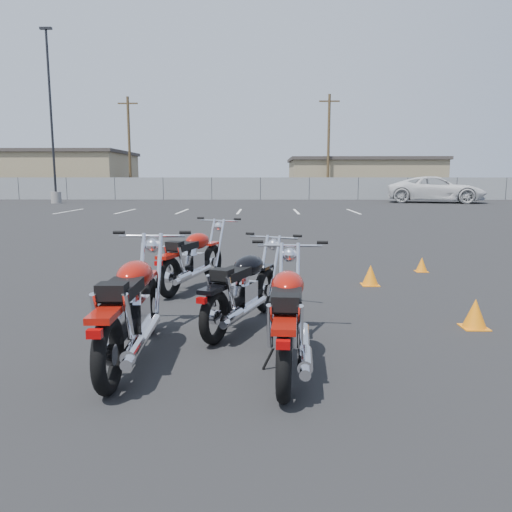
{
  "coord_description": "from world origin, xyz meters",
  "views": [
    {
      "loc": [
        0.31,
        -6.22,
        1.71
      ],
      "look_at": [
        0.2,
        0.6,
        0.65
      ],
      "focal_mm": 35.0,
      "sensor_mm": 36.0,
      "label": 1
    }
  ],
  "objects_px": {
    "motorcycle_front_red": "(193,258)",
    "motorcycle_third_red": "(132,307)",
    "white_van": "(436,182)",
    "motorcycle_rear_red": "(288,316)",
    "motorcycle_second_black": "(243,288)"
  },
  "relations": [
    {
      "from": "motorcycle_front_red",
      "to": "motorcycle_third_red",
      "type": "bearing_deg",
      "value": -92.34
    },
    {
      "from": "motorcycle_third_red",
      "to": "white_van",
      "type": "relative_size",
      "value": 0.29
    },
    {
      "from": "motorcycle_third_red",
      "to": "white_van",
      "type": "distance_m",
      "value": 34.4
    },
    {
      "from": "motorcycle_rear_red",
      "to": "white_van",
      "type": "xyz_separation_m",
      "value": [
        12.09,
        31.78,
        1.0
      ]
    },
    {
      "from": "motorcycle_third_red",
      "to": "motorcycle_front_red",
      "type": "bearing_deg",
      "value": 87.66
    },
    {
      "from": "motorcycle_rear_red",
      "to": "motorcycle_third_red",
      "type": "bearing_deg",
      "value": 173.24
    },
    {
      "from": "motorcycle_third_red",
      "to": "white_van",
      "type": "height_order",
      "value": "white_van"
    },
    {
      "from": "motorcycle_rear_red",
      "to": "motorcycle_second_black",
      "type": "bearing_deg",
      "value": 109.98
    },
    {
      "from": "motorcycle_front_red",
      "to": "white_van",
      "type": "distance_m",
      "value": 31.48
    },
    {
      "from": "motorcycle_rear_red",
      "to": "white_van",
      "type": "distance_m",
      "value": 34.02
    },
    {
      "from": "motorcycle_front_red",
      "to": "motorcycle_third_red",
      "type": "height_order",
      "value": "motorcycle_third_red"
    },
    {
      "from": "motorcycle_third_red",
      "to": "motorcycle_rear_red",
      "type": "bearing_deg",
      "value": -6.76
    },
    {
      "from": "motorcycle_front_red",
      "to": "motorcycle_rear_red",
      "type": "height_order",
      "value": "motorcycle_rear_red"
    },
    {
      "from": "motorcycle_second_black",
      "to": "white_van",
      "type": "xyz_separation_m",
      "value": [
        12.55,
        30.52,
        1.02
      ]
    },
    {
      "from": "motorcycle_front_red",
      "to": "motorcycle_second_black",
      "type": "distance_m",
      "value": 2.25
    }
  ]
}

